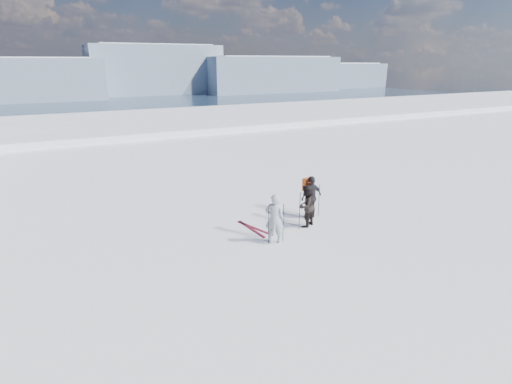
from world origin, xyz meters
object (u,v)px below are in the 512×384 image
skis_loose (253,228)px  skier_pack (311,197)px  skier_grey (275,219)px  skier_dark (306,206)px

skis_loose → skier_pack: bearing=0.4°
skier_grey → skier_pack: size_ratio=1.02×
skier_dark → skis_loose: bearing=-44.4°
skis_loose → skier_grey: bearing=-83.2°
skier_dark → skier_grey: bearing=-3.4°
skier_grey → skier_pack: skier_grey is taller
skier_pack → skis_loose: 2.55m
skier_pack → skis_loose: (-2.42, -0.02, -0.79)m
skier_dark → skis_loose: skier_dark is taller
skier_dark → skis_loose: (-1.76, 0.60, -0.75)m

